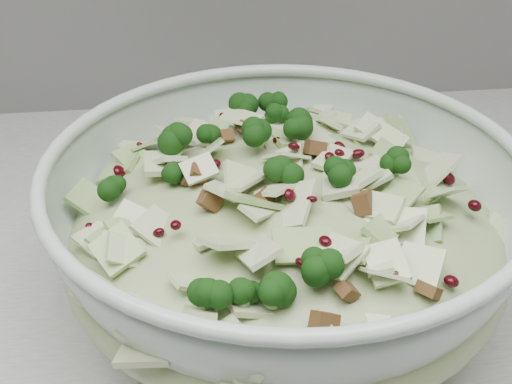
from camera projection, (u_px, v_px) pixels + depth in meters
mixing_bowl at (285, 238)px, 0.48m from camera, size 0.41×0.41×0.13m
salad at (285, 213)px, 0.47m from camera, size 0.41×0.41×0.13m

